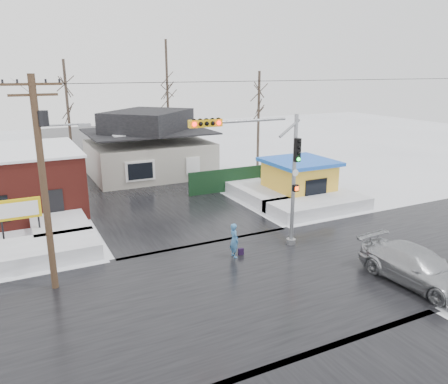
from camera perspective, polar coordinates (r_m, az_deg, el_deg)
name	(u,v)px	position (r m, az deg, el deg)	size (l,w,h in m)	color
ground	(255,283)	(19.84, 4.12, -11.76)	(120.00, 120.00, 0.00)	white
road_ns	(255,283)	(19.83, 4.12, -11.74)	(10.00, 120.00, 0.02)	black
road_ew	(255,283)	(19.83, 4.12, -11.74)	(120.00, 10.00, 0.02)	black
snowbank_nw	(25,254)	(23.75, -24.54, -7.38)	(7.00, 3.00, 0.80)	white
snowbank_ne	(318,205)	(29.85, 12.23, -1.66)	(7.00, 3.00, 0.80)	white
snowbank_nside_w	(56,218)	(28.53, -21.04, -3.20)	(3.00, 8.00, 0.80)	white
snowbank_nside_e	(255,191)	(32.69, 4.04, 0.19)	(3.00, 8.00, 0.80)	white
traffic_signal	(269,165)	(21.90, 5.90, 3.51)	(6.05, 0.68, 7.00)	gray
utility_pole	(44,173)	(19.05, -22.43, 2.30)	(3.15, 0.44, 9.00)	#382619
marquee_sign	(19,210)	(25.61, -25.20, -2.19)	(2.20, 0.21, 2.55)	black
house	(149,146)	(39.24, -9.79, 5.95)	(10.40, 8.40, 5.76)	#A8A498
kiosk	(299,179)	(32.14, 9.74, 1.69)	(4.60, 4.60, 2.88)	yellow
fence	(236,179)	(34.01, 1.62, 1.71)	(8.00, 0.12, 1.80)	black
tree_far_left	(65,83)	(41.41, -20.01, 13.18)	(3.00, 3.00, 10.00)	#332821
tree_far_mid	(167,65)	(45.64, -7.52, 16.12)	(3.00, 3.00, 12.00)	#332821
tree_far_right	(259,92)	(40.97, 4.60, 12.92)	(3.00, 3.00, 9.00)	#332821
pedestrian	(234,241)	(21.95, 1.33, -6.37)	(0.65, 0.42, 1.77)	teal
car	(417,267)	(21.18, 23.88, -8.95)	(2.19, 5.40, 1.57)	#A4A7AB
shopping_bag	(241,252)	(22.44, 2.22, -7.83)	(0.28, 0.12, 0.35)	black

